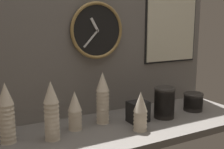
{
  "coord_description": "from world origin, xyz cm",
  "views": [
    {
      "loc": [
        -76.68,
        -128.67,
        57.69
      ],
      "look_at": [
        -4.71,
        4.0,
        28.39
      ],
      "focal_mm": 45.0,
      "sensor_mm": 36.0,
      "label": 1
    }
  ],
  "objects_px": {
    "cup_stack_center_right": "(140,111)",
    "bowl_stack_right": "(164,102)",
    "cup_stack_far_left": "(6,113)",
    "cup_stack_left": "(51,111)",
    "cup_stack_center": "(103,98)",
    "menu_board": "(172,20)",
    "wall_clock": "(97,31)",
    "bowl_stack_far_right": "(194,101)",
    "cup_stack_center_left": "(75,110)",
    "napkin_dispenser": "(138,111)"
  },
  "relations": [
    {
      "from": "menu_board",
      "to": "bowl_stack_far_right",
      "type": "bearing_deg",
      "value": -90.19
    },
    {
      "from": "cup_stack_center",
      "to": "bowl_stack_right",
      "type": "bearing_deg",
      "value": -14.63
    },
    {
      "from": "wall_clock",
      "to": "bowl_stack_right",
      "type": "bearing_deg",
      "value": -38.23
    },
    {
      "from": "bowl_stack_right",
      "to": "napkin_dispenser",
      "type": "relative_size",
      "value": 1.57
    },
    {
      "from": "cup_stack_center_right",
      "to": "bowl_stack_right",
      "type": "height_order",
      "value": "cup_stack_center_right"
    },
    {
      "from": "cup_stack_left",
      "to": "cup_stack_center_left",
      "type": "bearing_deg",
      "value": 25.21
    },
    {
      "from": "cup_stack_center",
      "to": "menu_board",
      "type": "relative_size",
      "value": 0.5
    },
    {
      "from": "cup_stack_center_right",
      "to": "menu_board",
      "type": "distance_m",
      "value": 0.77
    },
    {
      "from": "cup_stack_far_left",
      "to": "cup_stack_center_left",
      "type": "bearing_deg",
      "value": -0.01
    },
    {
      "from": "wall_clock",
      "to": "cup_stack_center_right",
      "type": "bearing_deg",
      "value": -77.0
    },
    {
      "from": "cup_stack_far_left",
      "to": "wall_clock",
      "type": "height_order",
      "value": "wall_clock"
    },
    {
      "from": "cup_stack_center_right",
      "to": "cup_stack_center_left",
      "type": "height_order",
      "value": "same"
    },
    {
      "from": "bowl_stack_far_right",
      "to": "napkin_dispenser",
      "type": "xyz_separation_m",
      "value": [
        -0.43,
        0.01,
        -0.0
      ]
    },
    {
      "from": "cup_stack_far_left",
      "to": "wall_clock",
      "type": "distance_m",
      "value": 0.69
    },
    {
      "from": "cup_stack_far_left",
      "to": "bowl_stack_right",
      "type": "height_order",
      "value": "cup_stack_far_left"
    },
    {
      "from": "cup_stack_center_right",
      "to": "bowl_stack_right",
      "type": "bearing_deg",
      "value": 22.48
    },
    {
      "from": "cup_stack_center_right",
      "to": "bowl_stack_right",
      "type": "relative_size",
      "value": 1.13
    },
    {
      "from": "cup_stack_left",
      "to": "bowl_stack_far_right",
      "type": "height_order",
      "value": "cup_stack_left"
    },
    {
      "from": "cup_stack_center_right",
      "to": "menu_board",
      "type": "bearing_deg",
      "value": 36.21
    },
    {
      "from": "cup_stack_left",
      "to": "bowl_stack_right",
      "type": "bearing_deg",
      "value": -0.79
    },
    {
      "from": "cup_stack_center",
      "to": "wall_clock",
      "type": "bearing_deg",
      "value": 74.45
    },
    {
      "from": "cup_stack_center",
      "to": "cup_stack_center_right",
      "type": "bearing_deg",
      "value": -57.24
    },
    {
      "from": "cup_stack_center_left",
      "to": "wall_clock",
      "type": "relative_size",
      "value": 0.63
    },
    {
      "from": "cup_stack_center",
      "to": "bowl_stack_far_right",
      "type": "bearing_deg",
      "value": -7.54
    },
    {
      "from": "menu_board",
      "to": "cup_stack_far_left",
      "type": "bearing_deg",
      "value": -170.8
    },
    {
      "from": "cup_stack_left",
      "to": "menu_board",
      "type": "xyz_separation_m",
      "value": [
        0.94,
        0.25,
        0.43
      ]
    },
    {
      "from": "cup_stack_center_left",
      "to": "napkin_dispenser",
      "type": "bearing_deg",
      "value": -9.3
    },
    {
      "from": "cup_stack_far_left",
      "to": "napkin_dispenser",
      "type": "xyz_separation_m",
      "value": [
        0.7,
        -0.06,
        -0.09
      ]
    },
    {
      "from": "cup_stack_far_left",
      "to": "menu_board",
      "type": "relative_size",
      "value": 0.5
    },
    {
      "from": "cup_stack_center_right",
      "to": "menu_board",
      "type": "relative_size",
      "value": 0.36
    },
    {
      "from": "cup_stack_center_left",
      "to": "cup_stack_left",
      "type": "bearing_deg",
      "value": -154.79
    },
    {
      "from": "wall_clock",
      "to": "bowl_stack_far_right",
      "type": "bearing_deg",
      "value": -22.66
    },
    {
      "from": "cup_stack_center",
      "to": "bowl_stack_right",
      "type": "xyz_separation_m",
      "value": [
        0.36,
        -0.1,
        -0.05
      ]
    },
    {
      "from": "cup_stack_center_right",
      "to": "cup_stack_far_left",
      "type": "xyz_separation_m",
      "value": [
        -0.64,
        0.18,
        0.04
      ]
    },
    {
      "from": "menu_board",
      "to": "cup_stack_center_right",
      "type": "bearing_deg",
      "value": -143.79
    },
    {
      "from": "cup_stack_center_left",
      "to": "cup_stack_center",
      "type": "xyz_separation_m",
      "value": [
        0.17,
        0.02,
        0.04
      ]
    },
    {
      "from": "cup_stack_center_right",
      "to": "bowl_stack_far_right",
      "type": "bearing_deg",
      "value": 12.9
    },
    {
      "from": "menu_board",
      "to": "napkin_dispenser",
      "type": "relative_size",
      "value": 4.89
    },
    {
      "from": "cup_stack_center_right",
      "to": "cup_stack_center",
      "type": "height_order",
      "value": "cup_stack_center"
    },
    {
      "from": "cup_stack_left",
      "to": "cup_stack_center_right",
      "type": "bearing_deg",
      "value": -13.73
    },
    {
      "from": "bowl_stack_right",
      "to": "napkin_dispenser",
      "type": "xyz_separation_m",
      "value": [
        -0.18,
        0.02,
        -0.04
      ]
    },
    {
      "from": "menu_board",
      "to": "napkin_dispenser",
      "type": "height_order",
      "value": "menu_board"
    },
    {
      "from": "cup_stack_far_left",
      "to": "wall_clock",
      "type": "relative_size",
      "value": 0.87
    },
    {
      "from": "cup_stack_left",
      "to": "cup_stack_center",
      "type": "relative_size",
      "value": 1.0
    },
    {
      "from": "cup_stack_center_left",
      "to": "wall_clock",
      "type": "bearing_deg",
      "value": 38.78
    },
    {
      "from": "cup_stack_far_left",
      "to": "wall_clock",
      "type": "bearing_deg",
      "value": 17.35
    },
    {
      "from": "cup_stack_center_right",
      "to": "cup_stack_left",
      "type": "relative_size",
      "value": 0.72
    },
    {
      "from": "cup_stack_center_right",
      "to": "cup_stack_far_left",
      "type": "bearing_deg",
      "value": 164.55
    },
    {
      "from": "bowl_stack_right",
      "to": "wall_clock",
      "type": "distance_m",
      "value": 0.58
    },
    {
      "from": "cup_stack_center_left",
      "to": "bowl_stack_right",
      "type": "height_order",
      "value": "cup_stack_center_left"
    }
  ]
}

